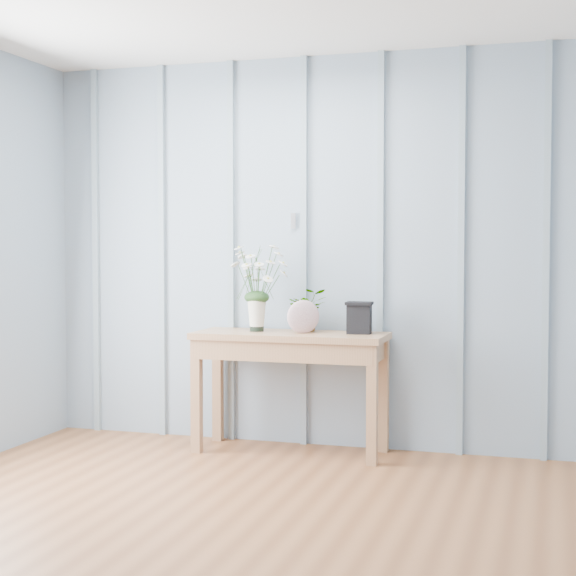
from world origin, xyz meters
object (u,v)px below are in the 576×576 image
(felt_disc_vessel, at_px, (303,317))
(carved_box, at_px, (359,317))
(sideboard, at_px, (290,351))
(daisy_vase, at_px, (257,276))

(felt_disc_vessel, bearing_deg, carved_box, -18.86)
(sideboard, distance_m, carved_box, 0.48)
(daisy_vase, relative_size, felt_disc_vessel, 2.70)
(daisy_vase, bearing_deg, carved_box, 2.91)
(sideboard, distance_m, felt_disc_vessel, 0.24)
(felt_disc_vessel, bearing_deg, daisy_vase, 140.45)
(sideboard, relative_size, felt_disc_vessel, 5.81)
(felt_disc_vessel, height_order, carved_box, felt_disc_vessel)
(felt_disc_vessel, distance_m, carved_box, 0.34)
(sideboard, relative_size, carved_box, 6.11)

